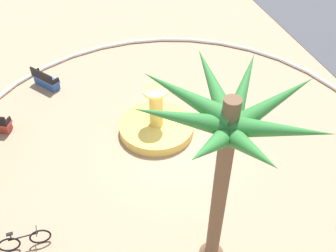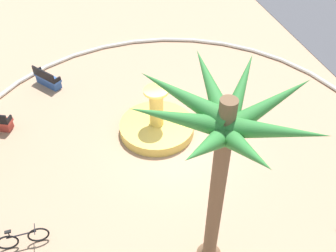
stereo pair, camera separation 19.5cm
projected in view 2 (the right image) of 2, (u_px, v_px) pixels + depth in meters
The scene contains 6 objects.
ground_plane at pixel (173, 148), 16.49m from camera, with size 80.00×80.00×0.00m, color tan.
plaza_curb at pixel (173, 147), 16.43m from camera, with size 19.09×19.09×0.20m, color silver.
fountain at pixel (157, 126), 17.13m from camera, with size 3.35×3.35×2.31m.
palm_tree_near_fountain at pixel (223, 137), 9.26m from camera, with size 4.64×4.69×6.74m.
bench_west at pixel (48, 80), 19.81m from camera, with size 1.56×1.40×1.00m.
bicycle_by_lamppost at pixel (23, 238), 12.76m from camera, with size 0.44×1.72×0.94m.
Camera 2 is at (11.29, -3.14, 11.65)m, focal length 40.76 mm.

